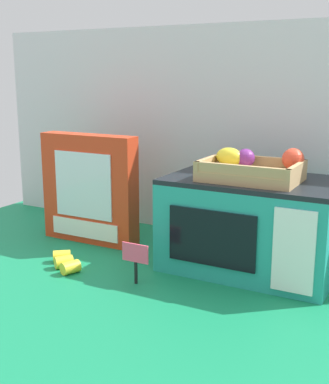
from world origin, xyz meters
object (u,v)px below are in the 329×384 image
object	(u,v)px
loose_toy_banana	(65,262)
toy_microwave	(251,224)
cookie_set_box	(89,189)
price_sign	(135,257)
food_groups_crate	(252,169)

from	to	relation	value
loose_toy_banana	toy_microwave	bearing A→B (deg)	27.74
cookie_set_box	loose_toy_banana	xyz separation A→B (m)	(0.07, -0.21, -0.14)
toy_microwave	loose_toy_banana	world-z (taller)	toy_microwave
price_sign	food_groups_crate	bearing A→B (deg)	44.68
food_groups_crate	loose_toy_banana	distance (m)	0.53
price_sign	loose_toy_banana	world-z (taller)	price_sign
toy_microwave	loose_toy_banana	xyz separation A→B (m)	(-0.42, -0.22, -0.10)
cookie_set_box	price_sign	world-z (taller)	cookie_set_box
toy_microwave	price_sign	size ratio (longest dim) A/B	4.21
loose_toy_banana	cookie_set_box	bearing A→B (deg)	109.10
cookie_set_box	toy_microwave	bearing A→B (deg)	1.44
cookie_set_box	price_sign	size ratio (longest dim) A/B	3.20
price_sign	loose_toy_banana	size ratio (longest dim) A/B	0.82
toy_microwave	loose_toy_banana	size ratio (longest dim) A/B	3.47
cookie_set_box	food_groups_crate	bearing A→B (deg)	-0.54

